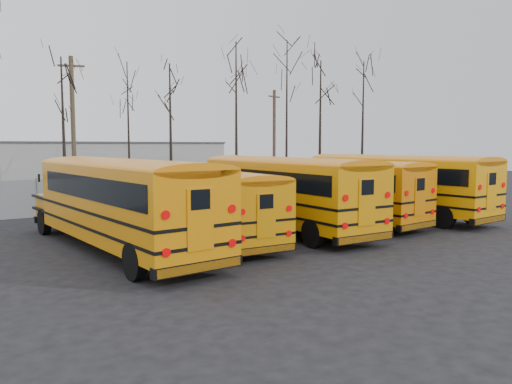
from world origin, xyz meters
TOP-DOWN VIEW (x-y plane):
  - ground at (0.00, 0.00)m, footprint 120.00×120.00m
  - fence at (0.00, 12.00)m, footprint 40.00×0.04m
  - distant_building at (2.00, 32.00)m, footprint 22.00×8.00m
  - bus_a at (-7.27, 1.03)m, footprint 3.49×12.24m
  - bus_b at (-3.66, 1.35)m, footprint 3.07×10.44m
  - bus_c at (0.20, 1.43)m, footprint 3.25×12.03m
  - bus_d at (3.54, 1.93)m, footprint 3.52×11.45m
  - bus_e at (7.55, 1.41)m, footprint 3.39×12.08m
  - utility_pole_left at (-4.25, 18.95)m, footprint 1.67×0.73m
  - utility_pole_right at (12.32, 18.45)m, footprint 1.47×0.55m
  - tree_3 at (-5.39, 16.86)m, footprint 0.26×0.26m
  - tree_4 at (-1.11, 16.96)m, footprint 0.26×0.26m
  - tree_5 at (1.73, 16.37)m, footprint 0.26×0.26m
  - tree_6 at (5.74, 14.07)m, footprint 0.26×0.26m
  - tree_7 at (10.55, 14.44)m, footprint 0.26×0.26m
  - tree_8 at (13.18, 13.55)m, footprint 0.26×0.26m
  - tree_9 at (17.99, 13.61)m, footprint 0.26×0.26m

SIDE VIEW (x-z plane):
  - ground at x=0.00m, z-range 0.00..0.00m
  - fence at x=0.00m, z-range 0.00..2.00m
  - bus_b at x=-3.66m, z-range 0.25..3.13m
  - bus_d at x=3.54m, z-range 0.27..3.43m
  - bus_c at x=0.20m, z-range 0.29..3.62m
  - bus_e at x=7.55m, z-range 0.29..3.63m
  - bus_a at x=-7.27m, z-range 0.29..3.68m
  - distant_building at x=2.00m, z-range 0.00..4.00m
  - utility_pole_right at x=12.32m, z-range 0.12..8.60m
  - tree_3 at x=-5.39m, z-range 0.00..9.30m
  - tree_4 at x=-1.11m, z-range 0.00..9.41m
  - tree_5 at x=1.73m, z-range 0.00..9.47m
  - utility_pole_left at x=-4.25m, z-range 0.13..9.89m
  - tree_8 at x=13.18m, z-range 0.00..10.36m
  - tree_9 at x=17.99m, z-range 0.00..10.76m
  - tree_6 at x=5.74m, z-range 0.00..11.03m
  - tree_7 at x=10.55m, z-range 0.00..11.74m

